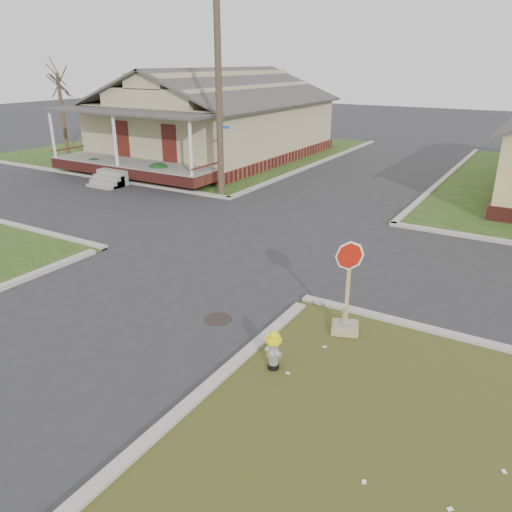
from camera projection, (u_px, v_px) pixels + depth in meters
The scene contains 11 objects.
ground at pixel (160, 290), 13.03m from camera, with size 120.00×120.00×0.00m, color #2D2C2F.
verge_far_left at pixel (191, 150), 33.62m from camera, with size 19.00×19.00×0.05m, color #274217.
curbs at pixel (258, 237), 17.02m from camera, with size 80.00×40.00×0.12m, color #AFAB9E, non-canonical shape.
manhole at pixel (218, 319), 11.58m from camera, with size 0.64×0.64×0.01m, color black.
corner_house at pixel (215, 120), 30.31m from camera, with size 10.10×15.50×5.30m.
utility_pole at pixel (219, 85), 20.45m from camera, with size 1.80×0.28×9.00m.
tree_far_left at pixel (63, 116), 30.33m from camera, with size 0.22×0.22×4.90m, color #413225.
fire_hydrant at pixel (274, 348), 9.48m from camera, with size 0.31×0.31×0.82m.
stop_sign at pixel (346, 312), 10.82m from camera, with size 0.60×0.58×2.10m.
hedge_left at pixel (95, 166), 25.87m from camera, with size 1.23×1.00×0.94m, color #153915.
hedge_right at pixel (159, 173), 24.08m from camera, with size 1.35×1.10×1.03m, color #153915.
Camera 1 is at (8.23, -8.83, 5.59)m, focal length 35.00 mm.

